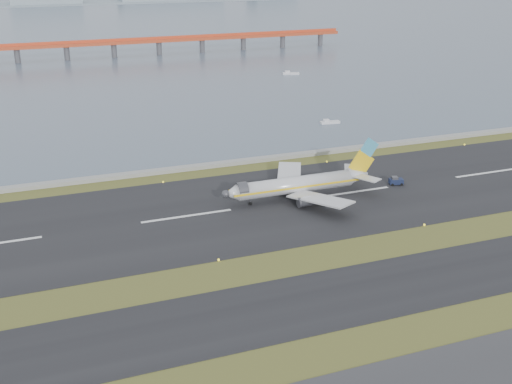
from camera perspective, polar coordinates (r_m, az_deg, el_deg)
ground at (r=113.32m, az=-2.18°, el=-7.77°), size 1000.00×1000.00×0.00m
taxiway_strip at (r=103.52m, az=0.00°, el=-10.74°), size 1000.00×18.00×0.10m
runway_strip at (r=139.26m, az=-6.16°, el=-2.15°), size 1000.00×45.00×0.10m
seawall at (r=166.44m, az=-8.85°, el=1.80°), size 1000.00×2.50×1.00m
bay_water at (r=557.86m, az=-18.09°, el=14.38°), size 1400.00×800.00×1.30m
red_pier at (r=351.29m, az=-12.55°, el=12.77°), size 260.00×5.00×10.20m
airliner at (r=147.59m, az=4.04°, el=0.70°), size 38.52×32.89×12.80m
pushback_tug at (r=160.06m, az=12.32°, el=0.97°), size 3.69×2.69×2.12m
workboat_near at (r=213.42m, az=6.53°, el=6.19°), size 6.67×2.65×1.58m
workboat_far at (r=297.04m, az=3.07°, el=10.49°), size 7.76×4.32×1.80m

